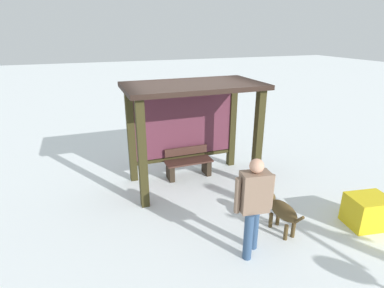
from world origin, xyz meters
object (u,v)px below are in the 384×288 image
(bus_shelter, at_px, (190,111))
(dog, at_px, (281,210))
(person_walking, at_px, (254,201))
(bench_left_inside, at_px, (188,164))
(grit_bin, at_px, (367,211))

(bus_shelter, height_order, dog, bus_shelter)
(bus_shelter, bearing_deg, person_walking, -90.06)
(bus_shelter, height_order, person_walking, bus_shelter)
(bus_shelter, bearing_deg, bench_left_inside, 90.00)
(bench_left_inside, bearing_deg, bus_shelter, -90.00)
(person_walking, relative_size, grit_bin, 2.34)
(bench_left_inside, bearing_deg, grit_bin, -51.89)
(person_walking, xyz_separation_m, grit_bin, (2.37, -0.08, -0.67))
(person_walking, height_order, grit_bin, person_walking)
(bus_shelter, distance_m, dog, 2.86)
(dog, bearing_deg, grit_bin, -15.04)
(bus_shelter, xyz_separation_m, grit_bin, (2.36, -2.86, -1.39))
(bench_left_inside, relative_size, person_walking, 0.69)
(bench_left_inside, height_order, dog, bench_left_inside)
(person_walking, distance_m, grit_bin, 2.46)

